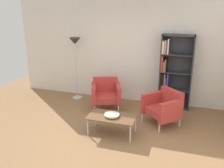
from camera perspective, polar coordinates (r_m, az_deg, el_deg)
The scene contains 8 objects.
ground_plane at distance 5.06m, azimuth -3.97°, elevation -13.07°, with size 8.32×8.32×0.00m, color olive.
plaster_back_panel at distance 6.77m, azimuth 3.45°, elevation 8.21°, with size 6.40×0.12×2.90m, color silver.
bookshelf_tall at distance 6.49m, azimuth 13.69°, elevation 2.42°, with size 0.80×0.30×1.90m.
coffee_table_low at distance 5.14m, azimuth -0.03°, elevation -7.79°, with size 1.00×0.56×0.40m.
decorative_bowl at distance 5.12m, azimuth -0.03°, elevation -7.12°, with size 0.32×0.32×0.05m.
armchair_corner_red at distance 5.67m, azimuth 11.87°, elevation -5.12°, with size 0.95×0.95×0.78m.
armchair_by_bookshelf at distance 6.35m, azimuth -1.45°, elevation -2.14°, with size 0.90×0.86×0.78m.
floor_lamp_torchiere at distance 6.86m, azimuth -8.50°, elevation 8.16°, with size 0.32×0.32×1.74m.
Camera 1 is at (1.63, -4.01, 2.63)m, focal length 39.49 mm.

